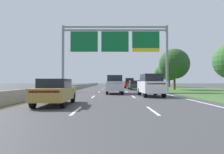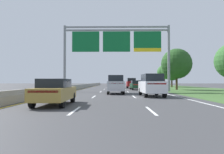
% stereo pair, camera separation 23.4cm
% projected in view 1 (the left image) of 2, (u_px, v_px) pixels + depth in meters
% --- Properties ---
extents(ground_plane, '(220.00, 220.00, 0.00)m').
position_uv_depth(ground_plane, '(114.00, 90.00, 34.59)').
color(ground_plane, '#3D3D3F').
extents(lane_striping, '(11.96, 106.00, 0.01)m').
position_uv_depth(lane_striping, '(114.00, 90.00, 34.13)').
color(lane_striping, white).
rests_on(lane_striping, ground).
extents(grass_verge_right, '(14.00, 110.00, 0.02)m').
position_uv_depth(grass_verge_right, '(197.00, 90.00, 34.53)').
color(grass_verge_right, '#3D602D').
rests_on(grass_verge_right, ground).
extents(median_barrier_concrete, '(0.60, 110.00, 0.85)m').
position_uv_depth(median_barrier_concrete, '(74.00, 88.00, 34.62)').
color(median_barrier_concrete, '#99968E').
rests_on(median_barrier_concrete, ground).
extents(overhead_sign_gantry, '(15.06, 0.42, 9.34)m').
position_uv_depth(overhead_sign_gantry, '(116.00, 44.00, 29.25)').
color(overhead_sign_gantry, gray).
rests_on(overhead_sign_gantry, ground).
extents(pickup_truck_blue, '(2.15, 5.45, 2.20)m').
position_uv_depth(pickup_truck_blue, '(113.00, 83.00, 44.23)').
color(pickup_truck_blue, navy).
rests_on(pickup_truck_blue, ground).
extents(car_darkgreen_right_lane_sedan, '(1.95, 4.45, 1.57)m').
position_uv_depth(car_darkgreen_right_lane_sedan, '(135.00, 85.00, 35.18)').
color(car_darkgreen_right_lane_sedan, '#193D23').
rests_on(car_darkgreen_right_lane_sedan, ground).
extents(car_white_right_lane_suv, '(1.99, 4.74, 2.11)m').
position_uv_depth(car_white_right_lane_suv, '(152.00, 85.00, 19.80)').
color(car_white_right_lane_suv, silver).
rests_on(car_white_right_lane_suv, ground).
extents(car_silver_centre_lane_suv, '(2.00, 4.74, 2.11)m').
position_uv_depth(car_silver_centre_lane_suv, '(115.00, 84.00, 23.94)').
color(car_silver_centre_lane_suv, '#B2B5BA').
rests_on(car_silver_centre_lane_suv, ground).
extents(car_red_right_lane_suv, '(1.93, 4.71, 2.11)m').
position_uv_depth(car_red_right_lane_suv, '(130.00, 83.00, 43.82)').
color(car_red_right_lane_suv, maroon).
rests_on(car_red_right_lane_suv, ground).
extents(car_gold_left_lane_sedan, '(1.89, 4.43, 1.57)m').
position_uv_depth(car_gold_left_lane_sedan, '(56.00, 91.00, 12.50)').
color(car_gold_left_lane_sedan, '#A38438').
rests_on(car_gold_left_lane_sedan, ground).
extents(roadside_tree_mid, '(5.11, 5.11, 6.96)m').
position_uv_depth(roadside_tree_mid, '(175.00, 64.00, 35.17)').
color(roadside_tree_mid, '#4C3823').
rests_on(roadside_tree_mid, ground).
extents(roadside_tree_far, '(5.11, 5.11, 6.74)m').
position_uv_depth(roadside_tree_far, '(170.00, 70.00, 50.53)').
color(roadside_tree_far, '#4C3823').
rests_on(roadside_tree_far, ground).
extents(roadside_tree_distant, '(4.31, 4.31, 6.37)m').
position_uv_depth(roadside_tree_distant, '(163.00, 72.00, 62.22)').
color(roadside_tree_distant, '#4C3823').
rests_on(roadside_tree_distant, ground).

